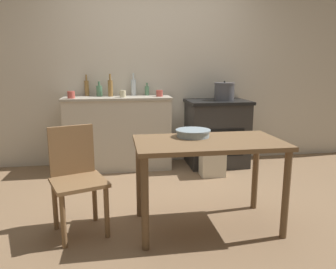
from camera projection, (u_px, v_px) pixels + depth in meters
The scene contains 17 objects.
ground_plane at pixel (175, 204), 3.21m from camera, with size 14.00×14.00×0.00m, color #896B4C.
wall_back at pixel (154, 70), 4.48m from camera, with size 8.00×0.07×2.55m.
counter_cabinet at pixel (118, 133), 4.29m from camera, with size 1.37×0.52×0.95m.
stove at pixel (216, 133), 4.45m from camera, with size 0.81×0.64×0.89m.
work_table at pixel (208, 153), 2.65m from camera, with size 1.18×0.66×0.74m.
chair at pixel (76, 176), 2.62m from camera, with size 0.51×0.51×0.85m.
flour_sack at pixel (212, 161), 4.02m from camera, with size 0.29×0.21×0.38m, color beige.
stock_pot at pixel (224, 91), 4.35m from camera, with size 0.27×0.27×0.26m.
mixing_bowl_large at pixel (193, 133), 2.76m from camera, with size 0.29×0.29×0.06m.
bottle_far_left at pixel (87, 88), 4.30m from camera, with size 0.06×0.06×0.28m.
bottle_left at pixel (147, 90), 4.40m from camera, with size 0.06×0.06×0.17m.
bottle_mid_left at pixel (110, 88), 4.23m from camera, with size 0.06×0.06×0.29m.
bottle_center_left at pixel (99, 91), 4.26m from camera, with size 0.08×0.08×0.19m.
bottle_center at pixel (134, 87), 4.38m from camera, with size 0.07×0.07×0.30m.
cup_center_right at pixel (159, 93), 4.24m from camera, with size 0.08×0.08×0.08m, color #B74C42.
cup_mid_right at pixel (123, 94), 4.12m from camera, with size 0.08×0.08×0.09m, color beige.
cup_right at pixel (71, 95), 3.97m from camera, with size 0.09×0.09×0.09m, color #B74C42.
Camera 1 is at (-0.54, -2.96, 1.32)m, focal length 35.00 mm.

